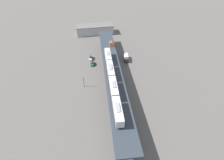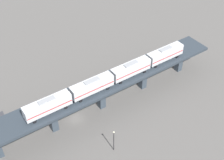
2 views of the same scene
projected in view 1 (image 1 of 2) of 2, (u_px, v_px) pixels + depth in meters
ground_plane at (112, 81)px, 91.32m from camera, size 400.00×400.00×0.00m
elevated_viaduct at (112, 70)px, 86.78m from camera, size 13.81×92.34×8.26m
subway_train at (112, 78)px, 75.81m from camera, size 5.76×49.88×4.45m
signal_hut at (112, 43)px, 103.74m from camera, size 3.40×3.40×3.40m
street_car_white at (91, 58)px, 107.99m from camera, size 2.58×4.66×1.89m
street_car_green at (93, 64)px, 102.95m from camera, size 2.46×4.62×1.89m
delivery_truck at (126, 58)px, 106.67m from camera, size 2.47×7.23×3.20m
street_lamp at (84, 80)px, 85.46m from camera, size 0.44×0.44×6.94m
warehouse_building at (95, 29)px, 136.90m from camera, size 29.70×14.09×6.80m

